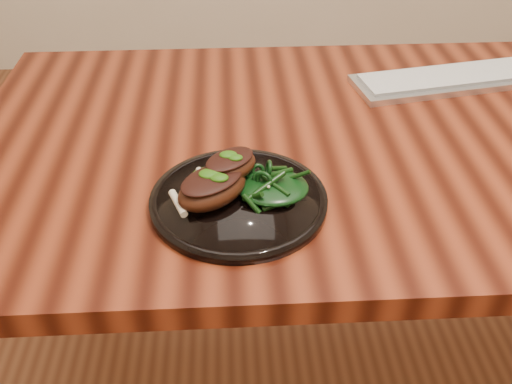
% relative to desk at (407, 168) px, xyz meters
% --- Properties ---
extents(desk, '(1.60, 0.80, 0.75)m').
position_rel_desk_xyz_m(desk, '(0.00, 0.00, 0.00)').
color(desk, '#340E06').
rests_on(desk, ground).
extents(plate, '(0.26, 0.26, 0.02)m').
position_rel_desk_xyz_m(plate, '(-0.32, -0.20, 0.09)').
color(plate, black).
rests_on(plate, desk).
extents(lamb_chop_front, '(0.13, 0.13, 0.05)m').
position_rel_desk_xyz_m(lamb_chop_front, '(-0.36, -0.21, 0.12)').
color(lamb_chop_front, '#3D190B').
rests_on(lamb_chop_front, plate).
extents(lamb_chop_back, '(0.11, 0.10, 0.04)m').
position_rel_desk_xyz_m(lamb_chop_back, '(-0.34, -0.17, 0.14)').
color(lamb_chop_back, '#3D190B').
rests_on(lamb_chop_back, plate).
extents(herb_smear, '(0.08, 0.05, 0.00)m').
position_rel_desk_xyz_m(herb_smear, '(-0.36, -0.14, 0.10)').
color(herb_smear, '#174707').
rests_on(herb_smear, plate).
extents(greens_heap, '(0.11, 0.10, 0.04)m').
position_rel_desk_xyz_m(greens_heap, '(-0.27, -0.19, 0.12)').
color(greens_heap, black).
rests_on(greens_heap, plate).
extents(keyboard, '(0.42, 0.19, 0.02)m').
position_rel_desk_xyz_m(keyboard, '(0.13, 0.19, 0.09)').
color(keyboard, silver).
rests_on(keyboard, desk).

